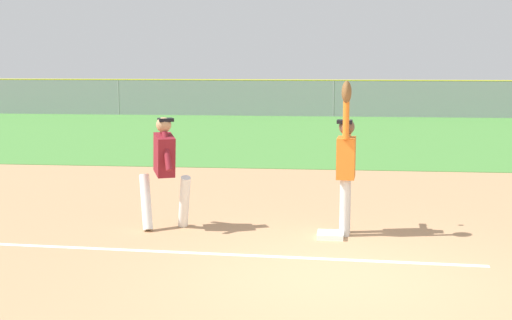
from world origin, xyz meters
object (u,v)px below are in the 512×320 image
at_px(parked_car_white, 344,97).
at_px(parked_car_blue, 452,98).
at_px(runner, 165,165).
at_px(baseball, 348,85).
at_px(first_base, 330,235).
at_px(fielder, 346,160).
at_px(parked_car_tan, 223,97).

xyz_separation_m(parked_car_white, parked_car_blue, (5.41, 0.03, 0.00)).
relative_size(runner, baseball, 23.24).
distance_m(runner, baseball, 3.01).
relative_size(first_base, parked_car_white, 0.09).
height_order(first_base, parked_car_blue, parked_car_blue).
bearing_deg(parked_car_white, fielder, -90.98).
height_order(parked_car_tan, parked_car_blue, same).
xyz_separation_m(fielder, baseball, (0.01, 0.38, 1.08)).
bearing_deg(baseball, parked_car_tan, 103.26).
bearing_deg(parked_car_tan, first_base, -77.43).
bearing_deg(parked_car_blue, baseball, -99.12).
height_order(baseball, parked_car_tan, baseball).
bearing_deg(parked_car_blue, parked_car_tan, -173.85).
bearing_deg(fielder, parked_car_white, -86.60).
height_order(fielder, parked_car_tan, fielder).
distance_m(fielder, runner, 2.73).
distance_m(fielder, parked_car_blue, 26.14).
relative_size(runner, parked_car_blue, 0.38).
bearing_deg(baseball, parked_car_blue, 76.96).
bearing_deg(parked_car_tan, parked_car_blue, 2.33).
height_order(runner, parked_car_blue, runner).
distance_m(parked_car_tan, parked_car_white, 6.23).
distance_m(parked_car_tan, parked_car_blue, 11.63).
bearing_deg(baseball, fielder, -91.83).
distance_m(parked_car_white, parked_car_blue, 5.41).
relative_size(runner, parked_car_tan, 0.39).
xyz_separation_m(runner, parked_car_tan, (-3.07, 24.99, -0.32)).
height_order(first_base, fielder, fielder).
relative_size(baseball, parked_car_white, 0.02).
distance_m(first_base, parked_car_tan, 25.86).
bearing_deg(fielder, runner, 3.53).
bearing_deg(fielder, parked_car_blue, -98.54).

